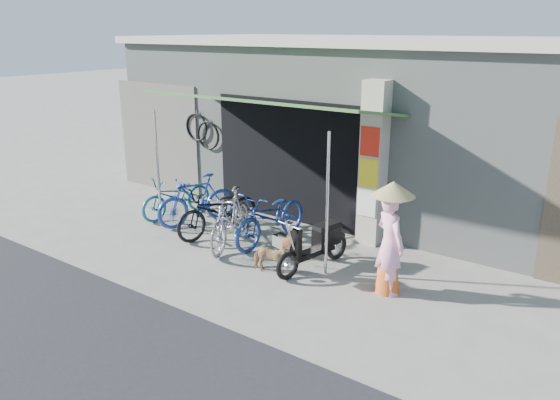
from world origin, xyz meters
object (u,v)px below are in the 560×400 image
Objects in this scene: nun at (390,239)px; bike_teal at (177,196)px; bike_black at (219,210)px; street_dog at (270,258)px; bike_silver at (230,219)px; bike_blue at (197,200)px; bike_navy at (272,217)px; moped at (315,245)px.

bike_teal is at bearing 23.52° from nun.
street_dog is at bearing -12.93° from bike_black.
bike_black reaches higher than street_dog.
bike_blue is at bearing 140.31° from bike_silver.
nun reaches higher than street_dog.
bike_silver is 0.78m from bike_navy.
bike_blue is 1.83m from bike_navy.
nun is at bearing 15.10° from bike_blue.
bike_navy is at bearing 17.70° from nun.
bike_teal is 5.20m from nun.
street_dog is 0.36× the size of nun.
bike_teal is at bearing -167.19° from bike_blue.
bike_black is 0.96× the size of bike_navy.
bike_silver is 2.84× the size of street_dog.
nun is (3.70, -0.31, 0.37)m from bike_black.
bike_black is at bearing -163.57° from bike_navy.
bike_teal is at bearing 144.42° from bike_silver.
bike_silver is 0.91× the size of bike_navy.
bike_teal is 0.71m from bike_blue.
moped is (0.51, 0.58, 0.16)m from street_dog.
bike_teal reaches higher than street_dog.
bike_navy is 1.11× the size of nun.
bike_silver is (2.03, -0.62, 0.09)m from bike_teal.
bike_silver is (1.34, -0.52, 0.02)m from bike_blue.
bike_navy is at bearing 25.12° from bike_black.
bike_black is at bearing 25.41° from nun.
street_dog is at bearing -52.50° from bike_navy.
bike_teal is 0.97× the size of nun.
bike_silver reaches higher than moped.
bike_silver reaches higher than bike_black.
moped is 1.42m from nun.
bike_blue is 1.05× the size of moped.
bike_teal is 2.13m from bike_silver.
moped is (1.28, -0.51, -0.09)m from bike_navy.
bike_teal is at bearing -176.54° from moped.
bike_black is (0.75, -0.19, -0.02)m from bike_blue.
bike_navy is at bearing 169.58° from moped.
nun is (4.45, -0.50, 0.35)m from bike_blue.
street_dog is (3.29, -1.11, -0.18)m from bike_teal.
bike_blue is at bearing -176.39° from moped.
bike_teal is 3.83m from moped.
bike_black is at bearing -2.23° from bike_teal.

